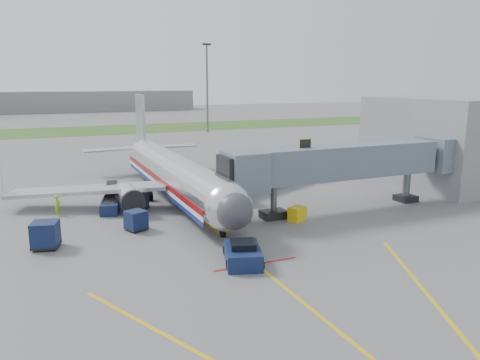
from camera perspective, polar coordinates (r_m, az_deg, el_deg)
name	(u,v)px	position (r m, az deg, el deg)	size (l,w,h in m)	color
ground	(233,245)	(34.77, -0.89, -7.95)	(400.00, 400.00, 0.00)	#565659
grass_strip	(92,130)	(121.40, -17.64, 5.78)	(300.00, 25.00, 0.01)	#2D4C1E
apron_markings	(281,284)	(28.58, 5.00, -12.54)	(21.52, 50.00, 0.01)	gold
airliner	(175,173)	(48.02, -7.95, 0.79)	(32.10, 35.67, 10.25)	silver
jet_bridge	(340,163)	(44.04, 12.12, 2.05)	(25.30, 4.00, 6.90)	slate
terminal	(438,142)	(58.95, 22.97, 4.34)	(10.00, 16.00, 10.00)	slate
light_mast_right	(207,86)	(111.69, -4.03, 11.36)	(2.00, 0.44, 20.40)	#595B60
distant_terminal	(41,102)	(200.34, -23.14, 8.75)	(120.00, 14.00, 8.00)	slate
pushback_tug	(243,254)	(31.25, 0.34, -9.04)	(3.24, 4.18, 1.53)	black
baggage_cart_a	(141,200)	(45.59, -11.94, -2.37)	(1.56, 1.56, 1.50)	black
baggage_cart_b	(45,235)	(36.64, -22.63, -6.19)	(2.24, 2.24, 1.97)	black
baggage_cart_c	(136,220)	(38.80, -12.57, -4.83)	(1.95, 1.95, 1.62)	black
belt_loader	(111,205)	(45.13, -15.51, -2.94)	(2.46, 4.99, 2.35)	black
ground_power_cart	(297,214)	(40.81, 6.99, -4.12)	(1.81, 1.56, 1.22)	gold
ramp_worker	(58,205)	(45.06, -21.35, -2.89)	(0.68, 0.45, 1.87)	#86C817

